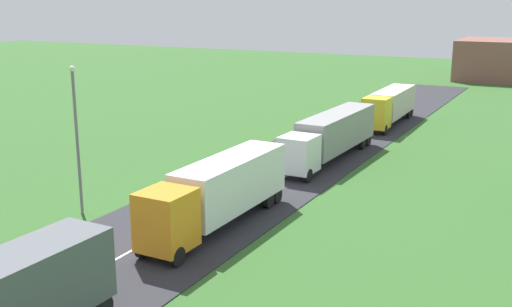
% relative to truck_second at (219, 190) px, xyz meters
% --- Properties ---
extents(road, '(10.00, 140.00, 0.06)m').
position_rel_truck_second_xyz_m(road, '(-2.18, -3.20, -2.19)').
color(road, '#2B2B30').
rests_on(road, ground).
extents(lane_marking_centre, '(0.16, 118.87, 0.01)m').
position_rel_truck_second_xyz_m(lane_marking_centre, '(-2.18, -8.92, -2.15)').
color(lane_marking_centre, white).
rests_on(lane_marking_centre, road).
extents(truck_second, '(2.55, 12.48, 3.78)m').
position_rel_truck_second_xyz_m(truck_second, '(0.00, 0.00, 0.00)').
color(truck_second, orange).
rests_on(truck_second, road).
extents(truck_third, '(2.77, 14.61, 3.69)m').
position_rel_truck_second_xyz_m(truck_third, '(0.11, 17.42, -0.06)').
color(truck_third, white).
rests_on(truck_third, road).
extents(truck_fourth, '(2.75, 12.57, 3.50)m').
position_rel_truck_second_xyz_m(truck_fourth, '(0.14, 34.23, -0.12)').
color(truck_fourth, yellow).
rests_on(truck_fourth, road).
extents(lamppost_second, '(0.36, 0.36, 9.12)m').
position_rel_truck_second_xyz_m(lamppost_second, '(-8.62, -2.08, 2.82)').
color(lamppost_second, slate).
rests_on(lamppost_second, ground).
extents(distant_building, '(13.81, 13.93, 6.47)m').
position_rel_truck_second_xyz_m(distant_building, '(5.99, 79.54, 1.01)').
color(distant_building, brown).
rests_on(distant_building, ground).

